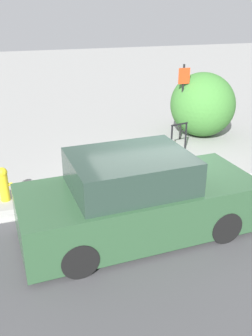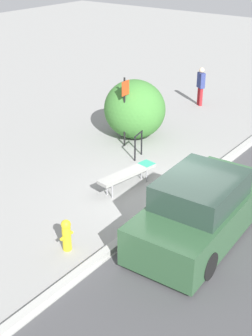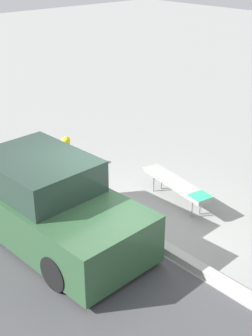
% 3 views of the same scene
% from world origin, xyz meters
% --- Properties ---
extents(ground_plane, '(60.00, 60.00, 0.00)m').
position_xyz_m(ground_plane, '(0.00, 0.00, 0.00)').
color(ground_plane, gray).
extents(curb, '(60.00, 0.20, 0.13)m').
position_xyz_m(curb, '(0.00, 0.00, 0.07)').
color(curb, '#A8A8A3').
rests_on(curb, ground_plane).
extents(bench, '(1.90, 0.69, 0.51)m').
position_xyz_m(bench, '(-0.09, 1.43, 0.45)').
color(bench, '#99999E').
rests_on(bench, ground_plane).
extents(fire_hydrant, '(0.36, 0.22, 0.77)m').
position_xyz_m(fire_hydrant, '(-3.15, 0.81, 0.41)').
color(fire_hydrant, gold).
rests_on(fire_hydrant, ground_plane).
extents(parked_car_near, '(4.30, 1.91, 1.57)m').
position_xyz_m(parked_car_near, '(-0.89, -1.27, 0.69)').
color(parked_car_near, black).
rests_on(parked_car_near, ground_plane).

